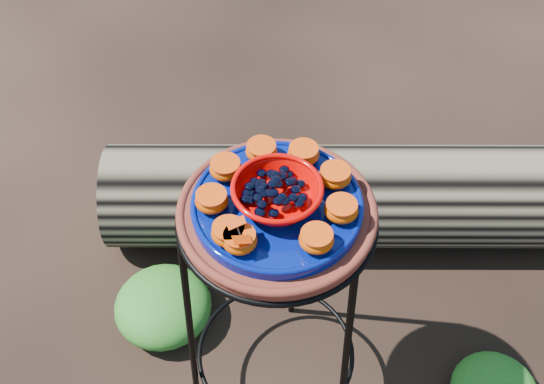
% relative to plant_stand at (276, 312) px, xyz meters
% --- Properties ---
extents(ground, '(60.00, 60.00, 0.00)m').
position_rel_plant_stand_xyz_m(ground, '(0.00, 0.00, -0.35)').
color(ground, black).
extents(plant_stand, '(0.44, 0.44, 0.70)m').
position_rel_plant_stand_xyz_m(plant_stand, '(0.00, 0.00, 0.00)').
color(plant_stand, black).
rests_on(plant_stand, ground).
extents(terracotta_saucer, '(0.39, 0.39, 0.03)m').
position_rel_plant_stand_xyz_m(terracotta_saucer, '(0.00, 0.00, 0.37)').
color(terracotta_saucer, maroon).
rests_on(terracotta_saucer, plant_stand).
extents(cobalt_plate, '(0.33, 0.33, 0.02)m').
position_rel_plant_stand_xyz_m(cobalt_plate, '(0.00, 0.00, 0.39)').
color(cobalt_plate, '#05014B').
rests_on(cobalt_plate, terracotta_saucer).
extents(red_bowl, '(0.17, 0.17, 0.05)m').
position_rel_plant_stand_xyz_m(red_bowl, '(0.00, 0.00, 0.43)').
color(red_bowl, '#C90301').
rests_on(red_bowl, cobalt_plate).
extents(glass_gems, '(0.13, 0.13, 0.02)m').
position_rel_plant_stand_xyz_m(glass_gems, '(0.00, 0.00, 0.46)').
color(glass_gems, black).
rests_on(glass_gems, red_bowl).
extents(orange_half_0, '(0.06, 0.06, 0.04)m').
position_rel_plant_stand_xyz_m(orange_half_0, '(-0.04, -0.12, 0.42)').
color(orange_half_0, '#AB3900').
rests_on(orange_half_0, cobalt_plate).
extents(orange_half_1, '(0.06, 0.06, 0.04)m').
position_rel_plant_stand_xyz_m(orange_half_1, '(0.09, -0.09, 0.42)').
color(orange_half_1, '#AB3900').
rests_on(orange_half_1, cobalt_plate).
extents(orange_half_2, '(0.06, 0.06, 0.04)m').
position_rel_plant_stand_xyz_m(orange_half_2, '(0.12, -0.01, 0.42)').
color(orange_half_2, '#AB3900').
rests_on(orange_half_2, cobalt_plate).
extents(orange_half_3, '(0.06, 0.06, 0.04)m').
position_rel_plant_stand_xyz_m(orange_half_3, '(0.10, 0.07, 0.42)').
color(orange_half_3, '#AB3900').
rests_on(orange_half_3, cobalt_plate).
extents(orange_half_4, '(0.06, 0.06, 0.04)m').
position_rel_plant_stand_xyz_m(orange_half_4, '(0.03, 0.12, 0.42)').
color(orange_half_4, '#AB3900').
rests_on(orange_half_4, cobalt_plate).
extents(orange_half_5, '(0.06, 0.06, 0.04)m').
position_rel_plant_stand_xyz_m(orange_half_5, '(-0.06, 0.11, 0.42)').
color(orange_half_5, '#AB3900').
rests_on(orange_half_5, cobalt_plate).
extents(orange_half_6, '(0.06, 0.06, 0.04)m').
position_rel_plant_stand_xyz_m(orange_half_6, '(-0.11, 0.05, 0.42)').
color(orange_half_6, '#AB3900').
rests_on(orange_half_6, cobalt_plate).
extents(orange_half_7, '(0.06, 0.06, 0.04)m').
position_rel_plant_stand_xyz_m(orange_half_7, '(-0.12, -0.04, 0.42)').
color(orange_half_7, '#AB3900').
rests_on(orange_half_7, cobalt_plate).
extents(orange_half_8, '(0.06, 0.06, 0.04)m').
position_rel_plant_stand_xyz_m(orange_half_8, '(-0.07, -0.10, 0.42)').
color(orange_half_8, '#AB3900').
rests_on(orange_half_8, cobalt_plate).
extents(butterfly, '(0.08, 0.07, 0.01)m').
position_rel_plant_stand_xyz_m(butterfly, '(-0.04, -0.12, 0.45)').
color(butterfly, '#B82B02').
rests_on(butterfly, orange_half_0).
extents(driftwood_log, '(1.75, 0.79, 0.32)m').
position_rel_plant_stand_xyz_m(driftwood_log, '(0.22, 0.58, -0.19)').
color(driftwood_log, black).
rests_on(driftwood_log, ground).
extents(foliage_left, '(0.28, 0.28, 0.14)m').
position_rel_plant_stand_xyz_m(foliage_left, '(-0.36, 0.12, -0.28)').
color(foliage_left, '#195F20').
rests_on(foliage_left, ground).
extents(foliage_back, '(0.32, 0.32, 0.16)m').
position_rel_plant_stand_xyz_m(foliage_back, '(-0.16, 0.62, -0.27)').
color(foliage_back, '#195F20').
rests_on(foliage_back, ground).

